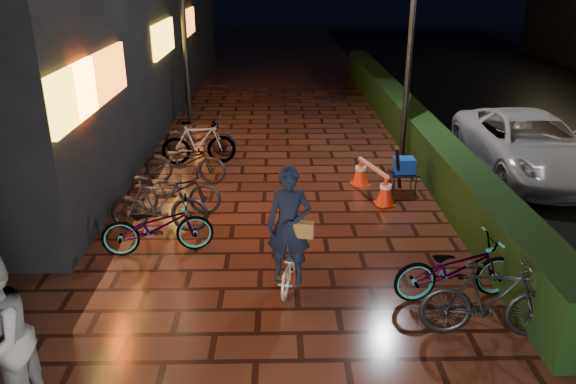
{
  "coord_description": "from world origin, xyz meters",
  "views": [
    {
      "loc": [
        -0.27,
        -7.24,
        4.48
      ],
      "look_at": [
        -0.11,
        1.12,
        1.1
      ],
      "focal_mm": 35.0,
      "sensor_mm": 36.0,
      "label": 1
    }
  ],
  "objects_px": {
    "van": "(528,145)",
    "cyclist": "(290,243)",
    "traffic_barrier": "(373,180)",
    "cart_assembly": "(403,167)"
  },
  "relations": [
    {
      "from": "van",
      "to": "traffic_barrier",
      "type": "xyz_separation_m",
      "value": [
        -3.74,
        -1.2,
        -0.38
      ]
    },
    {
      "from": "traffic_barrier",
      "to": "cart_assembly",
      "type": "bearing_deg",
      "value": 7.49
    },
    {
      "from": "van",
      "to": "cyclist",
      "type": "xyz_separation_m",
      "value": [
        -5.56,
        -4.84,
        0.02
      ]
    },
    {
      "from": "traffic_barrier",
      "to": "van",
      "type": "bearing_deg",
      "value": 17.84
    },
    {
      "from": "van",
      "to": "cart_assembly",
      "type": "distance_m",
      "value": 3.29
    },
    {
      "from": "traffic_barrier",
      "to": "cart_assembly",
      "type": "xyz_separation_m",
      "value": [
        0.65,
        0.09,
        0.25
      ]
    },
    {
      "from": "van",
      "to": "cyclist",
      "type": "relative_size",
      "value": 2.57
    },
    {
      "from": "cart_assembly",
      "to": "traffic_barrier",
      "type": "bearing_deg",
      "value": -172.51
    },
    {
      "from": "cyclist",
      "to": "cart_assembly",
      "type": "height_order",
      "value": "cyclist"
    },
    {
      "from": "cyclist",
      "to": "traffic_barrier",
      "type": "height_order",
      "value": "cyclist"
    }
  ]
}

